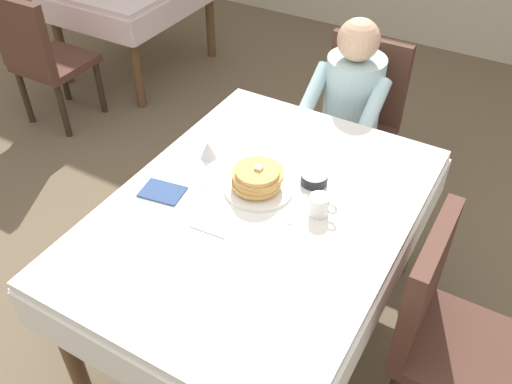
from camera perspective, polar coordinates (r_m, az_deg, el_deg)
The scene contains 15 objects.
ground_plane at distance 2.70m, azimuth 0.19°, elevation -13.43°, with size 14.00×14.00×0.00m, color brown.
dining_table_main at distance 2.21m, azimuth 0.23°, elevation -3.42°, with size 1.12×1.52×0.74m.
chair_diner at distance 3.15m, azimuth 10.46°, elevation 8.12°, with size 0.44×0.45×0.93m.
diner_person at distance 2.95m, azimuth 9.64°, elevation 9.02°, with size 0.40×0.43×1.12m.
chair_right_side at distance 2.15m, azimuth 18.79°, elevation -12.72°, with size 0.45×0.44×0.93m.
plate_breakfast at distance 2.22m, azimuth 0.28°, elevation 0.41°, with size 0.28×0.28×0.02m, color white.
breakfast_stack at distance 2.19m, azimuth 0.14°, elevation 1.45°, with size 0.21×0.22×0.10m.
cup_coffee at distance 2.11m, azimuth 6.61°, elevation -1.39°, with size 0.11×0.08×0.08m.
bowl_butter at distance 2.26m, azimuth 6.03°, elevation 1.41°, with size 0.11×0.11×0.04m, color black.
syrup_pitcher at distance 2.39m, azimuth -4.96°, elevation 4.38°, with size 0.08×0.08×0.07m.
fork_left_of_plate at distance 2.29m, azimuth -4.09°, elevation 1.56°, with size 0.18×0.01×0.01m, color silver.
knife_right_of_plate at distance 2.15m, azimuth 4.42°, elevation -1.63°, with size 0.20×0.01×0.01m, color silver.
spoon_near_edge at distance 2.06m, azimuth -5.03°, elevation -4.08°, with size 0.15×0.01×0.01m, color silver.
napkin_folded at distance 2.24m, azimuth -9.66°, elevation 0.02°, with size 0.17×0.12×0.01m, color #334C7F.
background_chair_empty at distance 3.97m, azimuth -21.39°, elevation 13.11°, with size 0.44×0.45×0.93m.
Camera 1 is at (0.79, -1.38, 2.18)m, focal length 38.70 mm.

